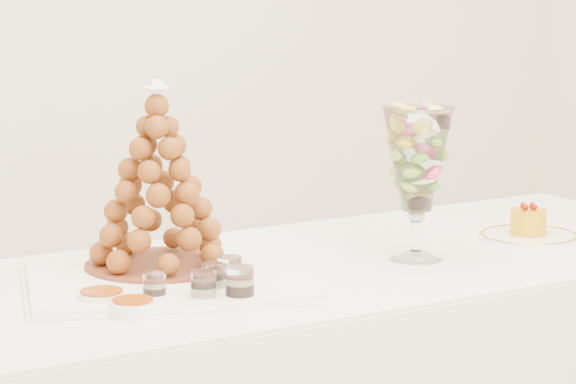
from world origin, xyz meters
TOP-DOWN VIEW (x-y plane):
  - lace_tray at (-0.28, 0.23)m, footprint 0.68×0.59m
  - macaron_vase at (0.31, 0.16)m, footprint 0.16×0.16m
  - cake_plate at (0.66, 0.18)m, footprint 0.24×0.24m
  - verrine_a at (-0.37, 0.11)m, footprint 0.06×0.06m
  - verrine_b at (-0.24, 0.11)m, footprint 0.06×0.06m
  - verrine_c at (-0.19, 0.13)m, footprint 0.06×0.06m
  - verrine_d at (-0.29, 0.05)m, footprint 0.06×0.06m
  - verrine_e at (-0.22, 0.02)m, footprint 0.07×0.07m
  - ramekin_back at (-0.47, 0.15)m, footprint 0.10×0.10m
  - ramekin_front at (-0.44, 0.06)m, footprint 0.09×0.09m
  - croquembouche at (-0.26, 0.32)m, footprint 0.33×0.33m
  - mousse_cake at (0.66, 0.19)m, footprint 0.09×0.09m

SIDE VIEW (x-z plane):
  - cake_plate at x=0.66m, z-range 0.76..0.77m
  - lace_tray at x=-0.28m, z-range 0.76..0.78m
  - ramekin_front at x=-0.44m, z-range 0.76..0.79m
  - ramekin_back at x=-0.47m, z-range 0.76..0.79m
  - verrine_a at x=-0.37m, z-range 0.76..0.82m
  - verrine_b at x=-0.24m, z-range 0.76..0.83m
  - verrine_c at x=-0.19m, z-range 0.76..0.83m
  - verrine_d at x=-0.29m, z-range 0.76..0.83m
  - verrine_e at x=-0.22m, z-range 0.76..0.84m
  - mousse_cake at x=0.66m, z-range 0.77..0.84m
  - croquembouche at x=-0.26m, z-range 0.78..1.18m
  - macaron_vase at x=0.31m, z-range 0.81..1.16m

